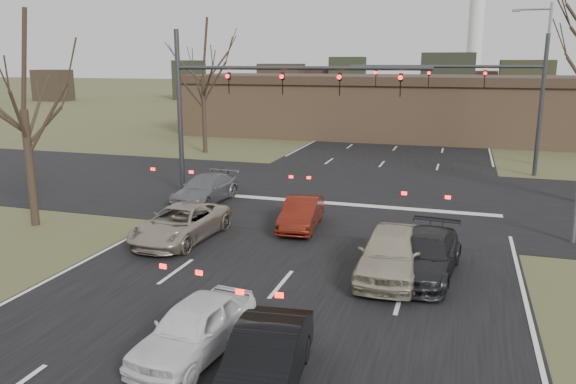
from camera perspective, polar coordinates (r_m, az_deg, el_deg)
name	(u,v)px	position (r m, az deg, el deg)	size (l,w,h in m)	color
ground	(244,330)	(14.39, -4.53, -13.77)	(360.00, 360.00, 0.00)	#4A542D
road_main	(423,115)	(72.33, 13.57, 7.64)	(14.00, 300.00, 0.02)	black
road_cross	(356,195)	(28.07, 6.91, -0.31)	(200.00, 14.00, 0.02)	black
building	(430,107)	(50.10, 14.20, 8.37)	(42.40, 10.40, 5.30)	#89664A
mast_arm_near	(241,92)	(26.89, -4.79, 10.06)	(12.12, 0.24, 8.00)	#383A3D
mast_arm_far	(490,88)	(34.93, 19.83, 9.95)	(11.12, 0.24, 8.00)	#383A3D
streetlight_right_far	(541,76)	(39.14, 24.35, 10.67)	(2.34, 0.25, 10.00)	gray
tree_left_near	(18,59)	(24.24, -25.71, 12.04)	(5.10, 5.10, 8.50)	black
tree_left_far	(202,49)	(40.99, -8.74, 14.18)	(5.70, 5.70, 9.50)	black
car_silver_suv	(181,223)	(21.14, -10.85, -3.16)	(2.17, 4.70, 1.31)	#A69886
car_white_sedan	(195,328)	(13.17, -9.47, -13.47)	(1.52, 3.78, 1.29)	white
car_black_hatch	(265,360)	(11.78, -2.31, -16.72)	(1.36, 3.90, 1.29)	black
car_charcoal_sedan	(425,255)	(17.92, 13.71, -6.25)	(1.87, 4.60, 1.33)	black
car_grey_ahead	(205,189)	(26.60, -8.40, 0.29)	(1.81, 4.45, 1.29)	slate
car_red_ahead	(302,213)	(22.30, 1.38, -2.18)	(1.29, 3.71, 1.22)	#58160C
car_silver_ahead	(390,253)	(17.58, 10.37, -6.09)	(1.83, 4.55, 1.55)	#B9B096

